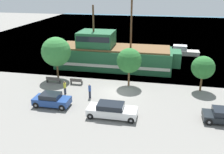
# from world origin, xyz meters

# --- Properties ---
(ground_plane) EXTENTS (160.00, 160.00, 0.00)m
(ground_plane) POSITION_xyz_m (0.00, 0.00, 0.00)
(ground_plane) COLOR gray
(water_surface) EXTENTS (80.00, 80.00, 0.00)m
(water_surface) POSITION_xyz_m (0.00, 44.00, 0.00)
(water_surface) COLOR #38667F
(water_surface) RESTS_ON ground
(pirate_ship) EXTENTS (19.30, 5.99, 10.77)m
(pirate_ship) POSITION_xyz_m (-2.86, 9.51, 2.13)
(pirate_ship) COLOR #1E5633
(pirate_ship) RESTS_ON water_surface
(moored_boat_dockside) EXTENTS (6.09, 2.09, 1.66)m
(moored_boat_dockside) POSITION_xyz_m (-14.70, 17.56, 0.62)
(moored_boat_dockside) COLOR navy
(moored_boat_dockside) RESTS_ON water_surface
(moored_boat_outer) EXTENTS (6.22, 2.16, 1.74)m
(moored_boat_outer) POSITION_xyz_m (8.49, 19.91, 0.64)
(moored_boat_outer) COLOR #B7B2A8
(moored_boat_outer) RESTS_ON water_surface
(parked_car_curb_front) EXTENTS (3.96, 1.90, 1.47)m
(parked_car_curb_front) POSITION_xyz_m (-6.58, -5.10, 0.74)
(parked_car_curb_front) COLOR navy
(parked_car_curb_front) RESTS_ON ground_plane
(parked_car_curb_mid) EXTENTS (4.97, 1.96, 1.49)m
(parked_car_curb_mid) POSITION_xyz_m (0.33, -6.13, 0.75)
(parked_car_curb_mid) COLOR white
(parked_car_curb_mid) RESTS_ON ground_plane
(bench_promenade_east) EXTENTS (1.97, 0.45, 0.85)m
(bench_promenade_east) POSITION_xyz_m (-9.29, 1.36, 0.45)
(bench_promenade_east) COLOR #4C4742
(bench_promenade_east) RESTS_ON ground_plane
(bench_promenade_west) EXTENTS (1.63, 0.45, 0.85)m
(bench_promenade_west) POSITION_xyz_m (-6.07, 1.47, 0.43)
(bench_promenade_west) COLOR #4C4742
(bench_promenade_west) RESTS_ON ground_plane
(pedestrian_walking_near) EXTENTS (0.32, 0.32, 1.64)m
(pedestrian_walking_near) POSITION_xyz_m (-6.36, -1.79, 0.83)
(pedestrian_walking_near) COLOR #232838
(pedestrian_walking_near) RESTS_ON ground_plane
(pedestrian_walking_far) EXTENTS (0.32, 0.32, 1.78)m
(pedestrian_walking_far) POSITION_xyz_m (-3.09, -2.26, 0.91)
(pedestrian_walking_far) COLOR #232838
(pedestrian_walking_far) RESTS_ON ground_plane
(tree_row_east) EXTENTS (3.98, 3.98, 5.95)m
(tree_row_east) POSITION_xyz_m (-9.25, 2.88, 3.95)
(tree_row_east) COLOR brown
(tree_row_east) RESTS_ON ground_plane
(tree_row_mideast) EXTENTS (3.19, 3.19, 5.04)m
(tree_row_mideast) POSITION_xyz_m (0.84, 2.40, 3.44)
(tree_row_mideast) COLOR brown
(tree_row_mideast) RESTS_ON ground_plane
(tree_row_midwest) EXTENTS (2.82, 2.82, 4.46)m
(tree_row_midwest) POSITION_xyz_m (9.89, 2.63, 3.04)
(tree_row_midwest) COLOR brown
(tree_row_midwest) RESTS_ON ground_plane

